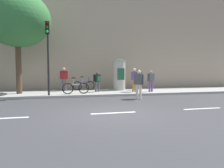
{
  "coord_description": "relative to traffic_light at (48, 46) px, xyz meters",
  "views": [
    {
      "loc": [
        -1.77,
        -7.38,
        1.61
      ],
      "look_at": [
        0.4,
        2.0,
        1.01
      ],
      "focal_mm": 31.46,
      "sensor_mm": 36.0,
      "label": 1
    }
  ],
  "objects": [
    {
      "name": "pedestrian_in_red_top",
      "position": [
        6.68,
        2.13,
        -2.01
      ],
      "size": [
        0.63,
        0.38,
        1.68
      ],
      "color": "silver",
      "rests_on": "sidewalk_curb"
    },
    {
      "name": "pedestrian_with_backpack",
      "position": [
        5.92,
        0.93,
        -1.97
      ],
      "size": [
        0.5,
        0.61,
        1.72
      ],
      "color": "#B78C33",
      "rests_on": "sidewalk_curb"
    },
    {
      "name": "bicycle_upright",
      "position": [
        2.43,
        3.11,
        -2.62
      ],
      "size": [
        1.76,
        0.34,
        1.09
      ],
      "color": "black",
      "rests_on": "sidewalk_curb"
    },
    {
      "name": "pedestrian_tallest",
      "position": [
        0.89,
        2.74,
        -1.94
      ],
      "size": [
        0.6,
        0.43,
        1.78
      ],
      "color": "#4C4C51",
      "rests_on": "sidewalk_curb"
    },
    {
      "name": "traffic_light",
      "position": [
        0.0,
        0.0,
        0.0
      ],
      "size": [
        0.24,
        0.45,
        4.48
      ],
      "color": "black",
      "rests_on": "sidewalk_curb"
    },
    {
      "name": "pedestrian_in_dark_shirt",
      "position": [
        3.27,
        1.5,
        -2.13
      ],
      "size": [
        0.6,
        0.51,
        1.47
      ],
      "color": "#4C4C51",
      "rests_on": "sidewalk_curb"
    },
    {
      "name": "lane_markings",
      "position": [
        2.86,
        -5.24,
        -3.15
      ],
      "size": [
        25.8,
        0.16,
        0.01
      ],
      "color": "silver",
      "rests_on": "ground_plane"
    },
    {
      "name": "pedestrian_with_bag",
      "position": [
        5.26,
        -1.71,
        -2.13
      ],
      "size": [
        0.53,
        0.53,
        1.71
      ],
      "color": "silver",
      "rests_on": "ground_plane"
    },
    {
      "name": "ground_plane",
      "position": [
        2.86,
        -5.24,
        -3.16
      ],
      "size": [
        80.0,
        80.0,
        0.0
      ],
      "primitive_type": "plane",
      "color": "#38383A"
    },
    {
      "name": "street_tree",
      "position": [
        -2.02,
        1.57,
        1.9
      ],
      "size": [
        4.28,
        4.28,
        6.74
      ],
      "color": "#4C3826",
      "rests_on": "sidewalk_curb"
    },
    {
      "name": "poster_column",
      "position": [
        5.22,
        2.6,
        -1.72
      ],
      "size": [
        1.06,
        1.06,
        2.54
      ],
      "color": "#B2ADA3",
      "rests_on": "sidewalk_curb"
    },
    {
      "name": "pedestrian_in_light_jacket",
      "position": [
        7.1,
        0.7,
        -2.09
      ],
      "size": [
        0.64,
        0.41,
        1.55
      ],
      "color": "#724C84",
      "rests_on": "sidewalk_curb"
    },
    {
      "name": "bicycle_leaning",
      "position": [
        1.68,
        0.52,
        -2.62
      ],
      "size": [
        1.77,
        0.26,
        1.09
      ],
      "color": "black",
      "rests_on": "sidewalk_curb"
    },
    {
      "name": "building_backdrop",
      "position": [
        2.86,
        6.76,
        1.62
      ],
      "size": [
        36.0,
        5.0,
        9.55
      ],
      "primitive_type": "cube",
      "color": "tan",
      "rests_on": "ground_plane"
    },
    {
      "name": "sidewalk_curb",
      "position": [
        2.86,
        1.76,
        -3.08
      ],
      "size": [
        36.0,
        4.0,
        0.15
      ],
      "primitive_type": "cube",
      "color": "#9E9B93",
      "rests_on": "ground_plane"
    }
  ]
}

